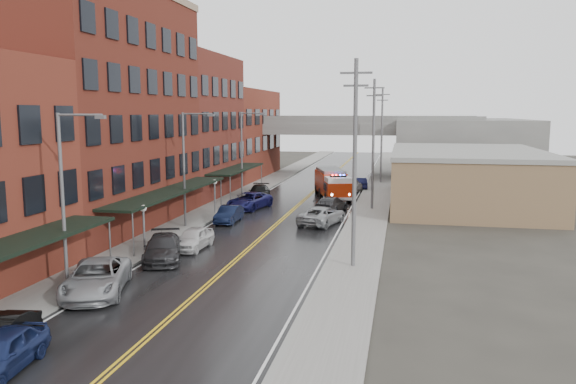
{
  "coord_description": "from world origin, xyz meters",
  "views": [
    {
      "loc": [
        9.87,
        -16.95,
        9.05
      ],
      "look_at": [
        1.38,
        24.46,
        3.0
      ],
      "focal_mm": 35.0,
      "sensor_mm": 36.0,
      "label": 1
    }
  ],
  "objects": [
    {
      "name": "parked_car_right_0",
      "position": [
        3.6,
        27.38,
        0.74
      ],
      "size": [
        3.79,
        5.8,
        1.49
      ],
      "primitive_type": "imported",
      "rotation": [
        0.0,
        0.0,
        2.87
      ],
      "color": "gray",
      "rests_on": "ground"
    },
    {
      "name": "right_far_block",
      "position": [
        18.0,
        70.0,
        4.0
      ],
      "size": [
        18.0,
        30.0,
        8.0
      ],
      "primitive_type": "cube",
      "color": "slate",
      "rests_on": "ground"
    },
    {
      "name": "ground",
      "position": [
        0.0,
        0.0,
        0.0
      ],
      "size": [
        220.0,
        220.0,
        0.0
      ],
      "primitive_type": "plane",
      "color": "#2D2B26",
      "rests_on": "ground"
    },
    {
      "name": "overpass",
      "position": [
        0.0,
        62.0,
        5.99
      ],
      "size": [
        40.0,
        10.0,
        7.5
      ],
      "color": "slate",
      "rests_on": "ground"
    },
    {
      "name": "parked_car_left_2",
      "position": [
        -4.98,
        7.73,
        0.83
      ],
      "size": [
        4.53,
        6.53,
        1.66
      ],
      "primitive_type": "imported",
      "rotation": [
        0.0,
        0.0,
        0.33
      ],
      "color": "gray",
      "rests_on": "ground"
    },
    {
      "name": "parked_car_right_1",
      "position": [
        3.6,
        33.05,
        0.72
      ],
      "size": [
        2.93,
        5.27,
        1.45
      ],
      "primitive_type": "imported",
      "rotation": [
        0.0,
        0.0,
        2.95
      ],
      "color": "#28282A",
      "rests_on": "ground"
    },
    {
      "name": "parked_car_left_0",
      "position": [
        -3.66,
        -0.8,
        0.74
      ],
      "size": [
        2.26,
        4.52,
        1.48
      ],
      "primitive_type": "imported",
      "rotation": [
        0.0,
        0.0,
        0.12
      ],
      "color": "#121C45",
      "rests_on": "ground"
    },
    {
      "name": "parked_car_left_3",
      "position": [
        -4.39,
        14.36,
        0.77
      ],
      "size": [
        3.82,
        5.72,
        1.54
      ],
      "primitive_type": "imported",
      "rotation": [
        0.0,
        0.0,
        0.34
      ],
      "color": "#242426",
      "rests_on": "ground"
    },
    {
      "name": "parked_car_left_7",
      "position": [
        -4.75,
        39.2,
        0.73
      ],
      "size": [
        2.73,
        5.28,
        1.46
      ],
      "primitive_type": "imported",
      "rotation": [
        0.0,
        0.0,
        0.14
      ],
      "color": "black",
      "rests_on": "ground"
    },
    {
      "name": "parked_car_right_3",
      "position": [
        5.0,
        49.26,
        0.68
      ],
      "size": [
        2.1,
        4.31,
        1.36
      ],
      "primitive_type": "imported",
      "rotation": [
        0.0,
        0.0,
        3.31
      ],
      "color": "black",
      "rests_on": "ground"
    },
    {
      "name": "street_lamp_2",
      "position": [
        -6.55,
        40.0,
        5.19
      ],
      "size": [
        2.64,
        0.22,
        9.0
      ],
      "color": "#59595B",
      "rests_on": "ground"
    },
    {
      "name": "fire_truck",
      "position": [
        2.74,
        41.36,
        1.62
      ],
      "size": [
        5.17,
        8.59,
        2.99
      ],
      "rotation": [
        0.0,
        0.0,
        0.32
      ],
      "color": "#9C2107",
      "rests_on": "ground"
    },
    {
      "name": "curb_right",
      "position": [
        5.65,
        30.0,
        0.07
      ],
      "size": [
        0.3,
        160.0,
        0.15
      ],
      "primitive_type": "cube",
      "color": "gray",
      "rests_on": "ground"
    },
    {
      "name": "utility_pole_1",
      "position": [
        7.2,
        35.0,
        6.31
      ],
      "size": [
        1.8,
        0.24,
        12.0
      ],
      "color": "#59595B",
      "rests_on": "ground"
    },
    {
      "name": "parked_car_left_5",
      "position": [
        -4.02,
        26.58,
        0.69
      ],
      "size": [
        1.51,
        4.21,
        1.38
      ],
      "primitive_type": "imported",
      "rotation": [
        0.0,
        0.0,
        0.01
      ],
      "color": "black",
      "rests_on": "ground"
    },
    {
      "name": "parked_car_left_6",
      "position": [
        -4.11,
        33.2,
        0.78
      ],
      "size": [
        3.76,
        6.03,
        1.56
      ],
      "primitive_type": "imported",
      "rotation": [
        0.0,
        0.0,
        -0.22
      ],
      "color": "#14154C",
      "rests_on": "ground"
    },
    {
      "name": "awning_2",
      "position": [
        -7.49,
        40.5,
        2.99
      ],
      "size": [
        2.6,
        13.0,
        3.09
      ],
      "color": "black",
      "rests_on": "ground"
    },
    {
      "name": "road",
      "position": [
        0.0,
        30.0,
        0.01
      ],
      "size": [
        11.0,
        160.0,
        0.02
      ],
      "primitive_type": "cube",
      "color": "black",
      "rests_on": "ground"
    },
    {
      "name": "street_lamp_1",
      "position": [
        -6.55,
        24.0,
        5.19
      ],
      "size": [
        2.64,
        0.22,
        9.0
      ],
      "color": "#59595B",
      "rests_on": "ground"
    },
    {
      "name": "street_lamp_0",
      "position": [
        -6.55,
        8.0,
        5.19
      ],
      "size": [
        2.64,
        0.22,
        9.0
      ],
      "color": "#59595B",
      "rests_on": "ground"
    },
    {
      "name": "parked_car_left_4",
      "position": [
        -3.6,
        17.44,
        0.72
      ],
      "size": [
        1.84,
        4.29,
        1.44
      ],
      "primitive_type": "imported",
      "rotation": [
        0.0,
        0.0,
        -0.03
      ],
      "color": "silver",
      "rests_on": "ground"
    },
    {
      "name": "brick_building_far",
      "position": [
        -13.3,
        58.0,
        6.0
      ],
      "size": [
        9.0,
        20.0,
        12.0
      ],
      "primitive_type": "cube",
      "color": "maroon",
      "rests_on": "ground"
    },
    {
      "name": "globe_lamp_2",
      "position": [
        -6.4,
        30.0,
        2.31
      ],
      "size": [
        0.44,
        0.44,
        3.12
      ],
      "color": "#59595B",
      "rests_on": "ground"
    },
    {
      "name": "parked_car_right_2",
      "position": [
        4.27,
        46.2,
        0.8
      ],
      "size": [
        2.83,
        4.99,
        1.6
      ],
      "primitive_type": "imported",
      "rotation": [
        0.0,
        0.0,
        2.93
      ],
      "color": "#B5B5B5",
      "rests_on": "ground"
    },
    {
      "name": "sidewalk_right",
      "position": [
        7.3,
        30.0,
        0.07
      ],
      "size": [
        3.0,
        160.0,
        0.15
      ],
      "primitive_type": "cube",
      "color": "slate",
      "rests_on": "ground"
    },
    {
      "name": "curb_left",
      "position": [
        -5.65,
        30.0,
        0.07
      ],
      "size": [
        0.3,
        160.0,
        0.15
      ],
      "primitive_type": "cube",
      "color": "gray",
      "rests_on": "ground"
    },
    {
      "name": "sidewalk_left",
      "position": [
        -7.3,
        30.0,
        0.07
      ],
      "size": [
        3.0,
        160.0,
        0.15
      ],
      "primitive_type": "cube",
      "color": "slate",
      "rests_on": "ground"
    },
    {
      "name": "utility_pole_2",
      "position": [
        7.2,
        55.0,
        6.31
      ],
      "size": [
        1.8,
        0.24,
        12.0
      ],
      "color": "#59595B",
      "rests_on": "ground"
    },
    {
      "name": "utility_pole_0",
      "position": [
        7.2,
        15.0,
        6.31
      ],
      "size": [
        1.8,
        0.24,
        12.0
      ],
      "color": "#59595B",
      "rests_on": "ground"
    },
    {
      "name": "globe_lamp_1",
      "position": [
        -6.4,
        16.0,
        2.31
      ],
      "size": [
        0.44,
        0.44,
        3.12
      ],
      "color": "#59595B",
      "rests_on": "ground"
    },
    {
      "name": "brick_building_c",
      "position": [
        -13.3,
        40.5,
        7.5
      ],
      "size": [
        9.0,
        15.0,
        15.0
      ],
      "primitive_type": "cube",
      "color": "#5B1F1B",
      "rests_on": "ground"
    },
    {
      "name": "tan_building",
      "position": [
        16.0,
        40.0,
        2.5
      ],
      "size": [
        14.0,
        22.0,
        5.0
      ],
      "primitive_type": "cube",
      "color": "brown",
      "rests_on": "ground"
    },
    {
      "name": "brick_building_b",
      "position": [
        -13.3,
        23.0,
        9.0
      ],
      "size": [
        9.0,
        20.0,
        18.0
      ],
      "primitive_type": "cube",
      "color": "#5E2618",
      "rests_on": "ground"
    },
    {
      "name": "awning_1",
      "position": [
        -7.49,
        23.0,
        2.99
      ],
      "size": [
        2.6,
        18.0,
        3.09
      ],
      "color": "black",
      "rests_on": "ground"
    }
  ]
}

